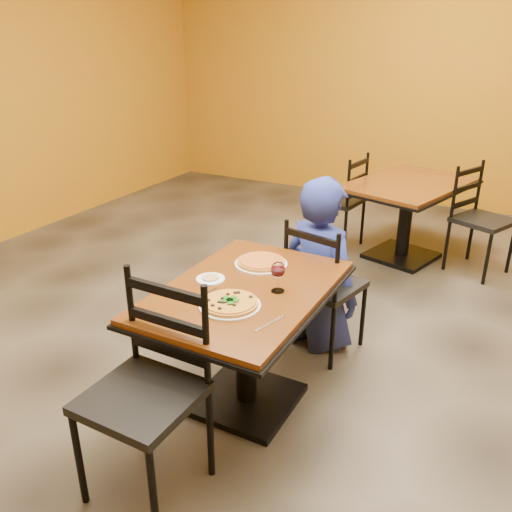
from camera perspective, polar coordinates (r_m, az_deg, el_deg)
The scene contains 18 objects.
floor at distance 3.57m, azimuth 2.91°, elevation -11.09°, with size 7.00×8.00×0.01m, color black.
wall_back at distance 6.82m, azimuth 18.41°, elevation 17.69°, with size 7.00×0.01×3.00m, color #B66914.
table_main at distance 2.90m, azimuth -1.12°, elevation -6.87°, with size 0.83×1.23×0.75m.
table_second at distance 5.10m, azimuth 16.08°, elevation 5.65°, with size 1.17×1.46×0.75m.
chair_main_near at distance 2.45m, azimuth -12.29°, elevation -14.89°, with size 0.47×0.47×1.03m, color black, non-canonical shape.
chair_main_far at distance 3.50m, azimuth 7.56°, elevation -3.21°, with size 0.42×0.42×0.93m, color black, non-canonical shape.
chair_second_left at distance 5.29m, azimuth 8.88°, elevation 5.92°, with size 0.43×0.43×0.94m, color black, non-canonical shape.
chair_second_right at distance 5.04m, azimuth 23.41°, elevation 3.50°, with size 0.43×0.43×0.96m, color black, non-canonical shape.
diner at distance 3.54m, azimuth 7.08°, elevation -0.65°, with size 0.59×0.39×1.18m, color navy.
plate_main at distance 2.62m, azimuth -2.85°, elevation -5.37°, with size 0.31×0.31×0.01m, color white.
pizza_main at distance 2.62m, azimuth -2.86°, elevation -5.06°, with size 0.28×0.28×0.02m, color maroon.
plate_far at distance 3.08m, azimuth 0.55°, elevation -0.85°, with size 0.31×0.31×0.01m, color white.
pizza_far at distance 3.07m, azimuth 0.55°, elevation -0.58°, with size 0.28×0.28×0.02m, color #C78826.
side_plate at distance 2.90m, azimuth -4.96°, elevation -2.52°, with size 0.16×0.16×0.01m, color white.
dip at distance 2.90m, azimuth -4.97°, elevation -2.36°, with size 0.09×0.09×0.01m, color #A98452.
wine_glass at distance 2.73m, azimuth 2.40°, elevation -2.14°, with size 0.08×0.08×0.18m, color white, non-canonical shape.
fork at distance 2.75m, azimuth -5.71°, elevation -4.16°, with size 0.01×0.19×0.00m, color silver.
knife at distance 2.48m, azimuth 1.58°, elevation -7.29°, with size 0.01×0.21×0.00m, color silver.
Camera 1 is at (1.23, -2.69, 2.00)m, focal length 36.88 mm.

